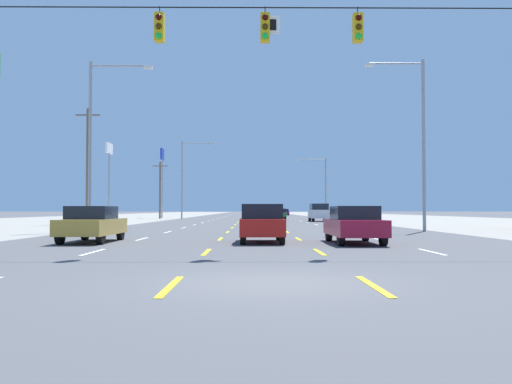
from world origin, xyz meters
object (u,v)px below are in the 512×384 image
hatchback_center_turn_near (262,223)px  streetlight_left_row_0 (96,134)px  sedan_far_left_mid (92,224)px  pole_sign_left_row_1 (109,162)px  sedan_inner_right_farther (279,214)px  pole_sign_left_row_2 (162,165)px  sedan_center_turn_distant_a (253,212)px  streetlight_left_row_1 (186,174)px  streetlight_right_row_1 (322,183)px  streetlight_right_row_0 (418,133)px  sedan_inner_right_nearest (354,224)px  sedan_far_right_farthest (285,212)px  sedan_center_turn_midfar (257,217)px  suv_far_right_far (319,212)px

hatchback_center_turn_near → streetlight_left_row_0: 15.70m
sedan_far_left_mid → pole_sign_left_row_1: (-10.16, 41.33, 6.17)m
sedan_inner_right_farther → pole_sign_left_row_2: pole_sign_left_row_2 is taller
sedan_center_turn_distant_a → hatchback_center_turn_near: bearing=-90.0°
streetlight_left_row_1 → streetlight_right_row_1: (19.28, 0.00, -1.30)m
hatchback_center_turn_near → streetlight_right_row_0: streetlight_right_row_0 is taller
hatchback_center_turn_near → sedan_far_left_mid: size_ratio=0.87×
sedan_inner_right_nearest → streetlight_right_row_0: (6.17, 11.69, 5.23)m
streetlight_right_row_1 → sedan_center_turn_distant_a: bearing=98.5°
sedan_far_right_farthest → streetlight_left_row_1: size_ratio=0.41×
sedan_inner_right_farther → streetlight_left_row_1: 14.40m
pole_sign_left_row_1 → pole_sign_left_row_2: size_ratio=0.83×
sedan_center_turn_distant_a → streetlight_right_row_1: size_ratio=0.52×
sedan_far_right_farthest → pole_sign_left_row_2: 43.30m
sedan_inner_right_nearest → pole_sign_left_row_2: 67.03m
sedan_inner_right_farther → hatchback_center_turn_near: bearing=-93.7°
sedan_inner_right_nearest → sedan_inner_right_farther: (-0.22, 53.16, 0.00)m
streetlight_left_row_0 → sedan_center_turn_midfar: bearing=44.1°
pole_sign_left_row_1 → streetlight_right_row_1: pole_sign_left_row_1 is taller
sedan_center_turn_midfar → sedan_far_right_farthest: bearing=84.9°
sedan_center_turn_midfar → streetlight_left_row_0: streetlight_left_row_0 is taller
sedan_inner_right_farther → streetlight_left_row_1: size_ratio=0.41×
sedan_center_turn_distant_a → sedan_far_left_mid: bearing=-93.4°
sedan_inner_right_farther → streetlight_right_row_0: bearing=-81.2°
sedan_far_right_farthest → streetlight_right_row_1: bearing=-86.8°
sedan_far_right_farthest → streetlight_right_row_1: streetlight_right_row_1 is taller
pole_sign_left_row_2 → streetlight_left_row_0: pole_sign_left_row_2 is taller
sedan_far_right_farthest → pole_sign_left_row_2: bearing=-120.3°
hatchback_center_turn_near → pole_sign_left_row_2: size_ratio=0.36×
suv_far_right_far → streetlight_right_row_1: 16.72m
sedan_far_right_farthest → streetlight_right_row_0: 89.41m
suv_far_right_far → sedan_inner_right_farther: (-3.73, 13.81, -0.27)m
sedan_inner_right_nearest → sedan_far_right_farthest: size_ratio=1.00×
pole_sign_left_row_2 → sedan_inner_right_farther: bearing=-31.6°
sedan_inner_right_farther → sedan_center_turn_distant_a: 65.46m
hatchback_center_turn_near → sedan_center_turn_distant_a: hatchback_center_turn_near is taller
sedan_inner_right_nearest → sedan_inner_right_farther: same height
sedan_center_turn_midfar → suv_far_right_far: bearing=68.6°
sedan_center_turn_distant_a → pole_sign_left_row_1: 78.45m
streetlight_right_row_0 → sedan_far_right_farthest: bearing=91.7°
streetlight_left_row_0 → streetlight_left_row_1: size_ratio=0.94×
streetlight_right_row_1 → pole_sign_left_row_2: bearing=160.0°
sedan_inner_right_nearest → streetlight_left_row_0: streetlight_left_row_0 is taller
sedan_center_turn_distant_a → streetlight_left_row_0: (-9.96, -106.84, 5.16)m
hatchback_center_turn_near → streetlight_right_row_0: size_ratio=0.37×
suv_far_right_far → streetlight_left_row_1: 23.83m
sedan_far_left_mid → streetlight_right_row_0: size_ratio=0.43×
suv_far_right_far → sedan_far_right_farthest: bearing=90.0°
suv_far_right_far → sedan_inner_right_farther: 14.31m
hatchback_center_turn_near → streetlight_right_row_1: bearing=80.1°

